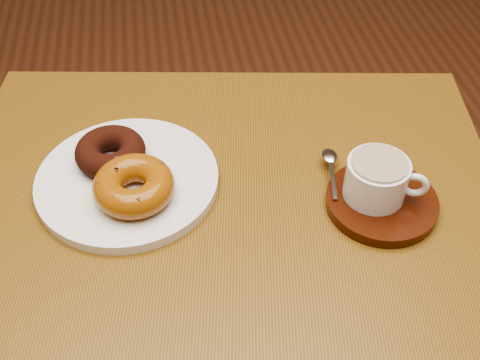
{
  "coord_description": "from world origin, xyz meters",
  "views": [
    {
      "loc": [
        -0.02,
        -0.77,
        1.3
      ],
      "look_at": [
        0.07,
        -0.2,
        0.73
      ],
      "focal_mm": 45.0,
      "sensor_mm": 36.0,
      "label": 1
    }
  ],
  "objects": [
    {
      "name": "ground",
      "position": [
        0.0,
        0.0,
        0.0
      ],
      "size": [
        6.0,
        6.0,
        0.0
      ],
      "primitive_type": "plane",
      "color": "brown",
      "rests_on": "ground"
    },
    {
      "name": "cafe_table",
      "position": [
        0.05,
        -0.2,
        0.6
      ],
      "size": [
        0.84,
        0.68,
        0.71
      ],
      "rotation": [
        0.0,
        0.0,
        -0.16
      ],
      "color": "brown",
      "rests_on": "ground"
    },
    {
      "name": "donut_plate",
      "position": [
        -0.08,
        -0.17,
        0.72
      ],
      "size": [
        0.27,
        0.27,
        0.02
      ],
      "primitive_type": "cylinder",
      "rotation": [
        0.0,
        0.0,
        0.08
      ],
      "color": "white",
      "rests_on": "cafe_table"
    },
    {
      "name": "donut_cinnamon",
      "position": [
        -0.1,
        -0.13,
        0.74
      ],
      "size": [
        0.11,
        0.11,
        0.04
      ],
      "primitive_type": "torus",
      "rotation": [
        0.0,
        0.0,
        -0.15
      ],
      "color": "black",
      "rests_on": "donut_plate"
    },
    {
      "name": "donut_caramel",
      "position": [
        -0.07,
        -0.21,
        0.74
      ],
      "size": [
        0.12,
        0.12,
        0.04
      ],
      "rotation": [
        0.0,
        0.0,
        0.09
      ],
      "color": "#995410",
      "rests_on": "donut_plate"
    },
    {
      "name": "saucer",
      "position": [
        0.25,
        -0.26,
        0.72
      ],
      "size": [
        0.15,
        0.15,
        0.02
      ],
      "primitive_type": "cylinder",
      "rotation": [
        0.0,
        0.0,
        0.04
      ],
      "color": "#361207",
      "rests_on": "cafe_table"
    },
    {
      "name": "coffee_cup",
      "position": [
        0.24,
        -0.25,
        0.75
      ],
      "size": [
        0.1,
        0.08,
        0.06
      ],
      "rotation": [
        0.0,
        0.0,
        -0.43
      ],
      "color": "white",
      "rests_on": "saucer"
    },
    {
      "name": "teaspoon",
      "position": [
        0.2,
        -0.18,
        0.73
      ],
      "size": [
        0.03,
        0.1,
        0.01
      ],
      "rotation": [
        0.0,
        0.0,
        -0.17
      ],
      "color": "silver",
      "rests_on": "saucer"
    }
  ]
}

